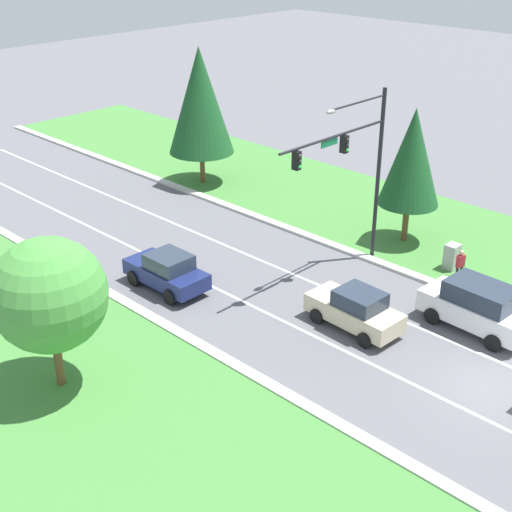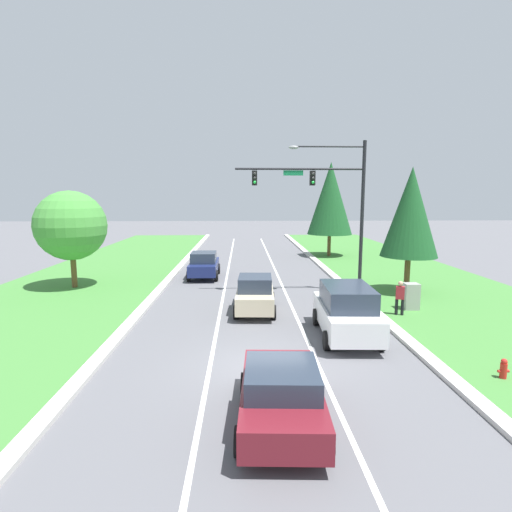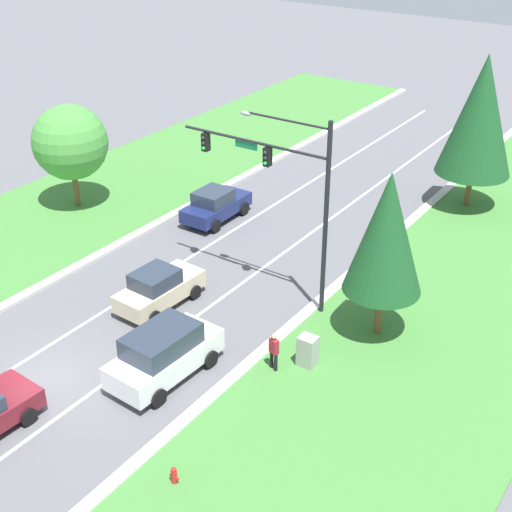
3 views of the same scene
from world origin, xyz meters
The scene contains 15 objects.
ground_plane centered at (0.00, 0.00, 0.00)m, with size 160.00×160.00×0.00m, color #5B5B60.
curb_strip_right centered at (5.65, 0.00, 0.07)m, with size 0.50×90.00×0.15m.
grass_verge_right centered at (10.90, 0.00, 0.04)m, with size 10.00×90.00×0.08m.
lane_stripe_inner_left centered at (-1.80, 0.00, 0.00)m, with size 0.14×81.00×0.01m.
lane_stripe_inner_right centered at (1.80, 0.00, 0.00)m, with size 0.14×81.00×0.01m.
traffic_signal_mast centered at (4.12, 10.03, 5.68)m, with size 7.27×0.41×8.63m.
champagne_sedan centered at (-0.10, 6.50, 0.88)m, with size 2.09×4.27×1.79m.
navy_sedan centered at (-3.36, 14.89, 0.90)m, with size 2.06×4.26×1.79m.
white_suv centered at (3.41, 2.81, 1.07)m, with size 2.36×4.74×2.10m.
utility_cabinet centered at (7.55, 6.38, 0.68)m, with size 0.70×0.60×1.36m.
pedestrian centered at (6.61, 5.43, 0.94)m, with size 0.43×0.33×1.69m.
fire_hydrant centered at (7.21, -1.17, 0.34)m, with size 0.34×0.20×0.70m.
conifer_near_right_tree centered at (8.81, 9.93, 4.68)m, with size 3.16×3.16×7.22m.
oak_near_left_tree centered at (-10.97, 11.85, 3.83)m, with size 4.16×4.16×5.92m.
conifer_far_right_tree centered at (7.42, 24.40, 5.38)m, with size 4.11×4.11×8.68m.
Camera 3 is at (18.50, -13.14, 16.99)m, focal length 50.00 mm.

